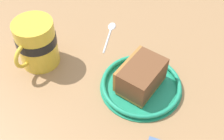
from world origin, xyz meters
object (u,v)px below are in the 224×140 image
small_plate (141,85)px  cake_slice (141,76)px  tea_mug (36,43)px  teaspoon (111,30)px

small_plate → cake_slice: size_ratio=1.62×
cake_slice → tea_mug: size_ratio=0.93×
small_plate → cake_slice: 2.82cm
teaspoon → tea_mug: bearing=61.8°
cake_slice → tea_mug: tea_mug is taller
cake_slice → small_plate: bearing=172.7°
cake_slice → teaspoon: bearing=-42.8°
tea_mug → small_plate: bearing=-170.9°
small_plate → tea_mug: tea_mug is taller
small_plate → teaspoon: small_plate is taller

